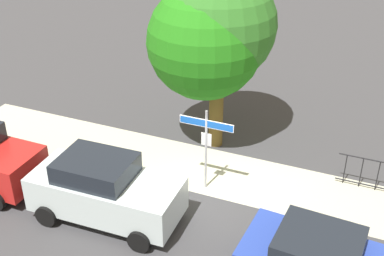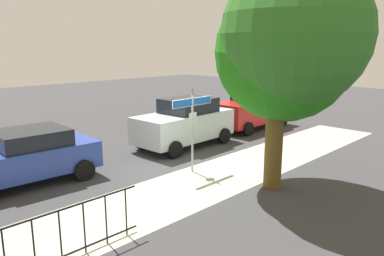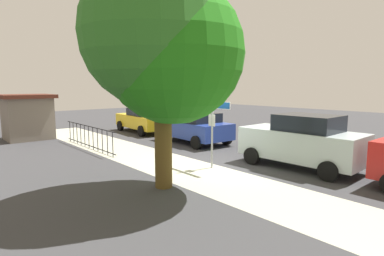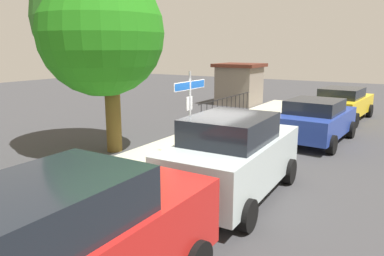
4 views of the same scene
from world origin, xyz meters
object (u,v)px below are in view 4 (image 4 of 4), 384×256
at_px(shade_tree, 98,26).
at_px(car_yellow, 342,103).
at_px(street_sign, 190,99).
at_px(utility_shed, 239,84).
at_px(car_blue, 315,120).
at_px(car_red, 69,252).
at_px(car_silver, 233,156).

relative_size(shade_tree, car_yellow, 1.36).
height_order(street_sign, utility_shed, street_sign).
relative_size(car_blue, utility_shed, 1.59).
bearing_deg(car_yellow, car_red, -176.77).
bearing_deg(utility_shed, car_yellow, -107.67).
bearing_deg(car_red, car_yellow, -1.47).
bearing_deg(car_yellow, utility_shed, 76.84).
relative_size(car_red, car_silver, 1.02).
xyz_separation_m(shade_tree, utility_shed, (12.04, 0.59, -2.78)).
relative_size(street_sign, utility_shed, 1.04).
bearing_deg(car_silver, utility_shed, 22.14).
relative_size(shade_tree, car_red, 1.42).
bearing_deg(car_red, utility_shed, 18.08).
bearing_deg(utility_shed, car_blue, -138.39).
distance_m(shade_tree, utility_shed, 12.38).
bearing_deg(street_sign, car_blue, -34.40).
distance_m(shade_tree, car_red, 8.54).
xyz_separation_m(car_silver, car_yellow, (11.23, -0.42, -0.16)).
distance_m(car_blue, utility_shed, 9.39).
bearing_deg(car_silver, car_red, 179.01).
height_order(shade_tree, car_yellow, shade_tree).
height_order(street_sign, car_red, street_sign).
relative_size(shade_tree, utility_shed, 2.40).
bearing_deg(street_sign, utility_shed, 16.96).
distance_m(car_red, car_blue, 10.96).
bearing_deg(street_sign, car_yellow, -17.55).
xyz_separation_m(street_sign, car_red, (-6.82, -2.53, -0.88)).
distance_m(street_sign, car_blue, 5.11).
bearing_deg(car_blue, car_yellow, 2.70).
bearing_deg(shade_tree, car_silver, -102.68).
distance_m(car_silver, utility_shed, 14.48).
height_order(shade_tree, utility_shed, shade_tree).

